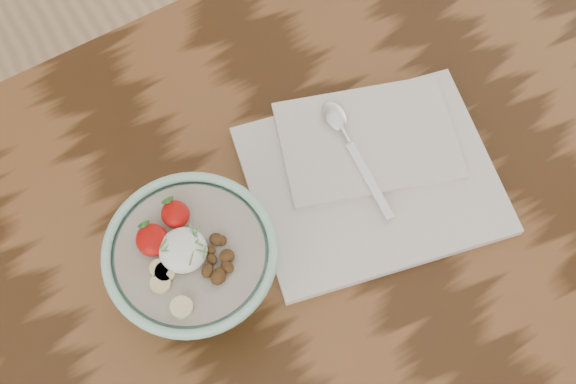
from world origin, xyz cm
name	(u,v)px	position (x,y,z in cm)	size (l,w,h in cm)	color
table	(244,364)	(0.00, 0.00, 65.70)	(160.00, 90.00, 75.00)	#38200E
breakfast_bowl	(193,265)	(-0.49, 8.56, 81.12)	(18.11, 18.11, 12.07)	#9ED5BF
napkin	(371,171)	(23.63, 10.20, 75.74)	(33.14, 29.11, 1.76)	silver
spoon	(343,131)	(23.14, 15.88, 77.13)	(3.71, 17.07, 0.89)	silver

